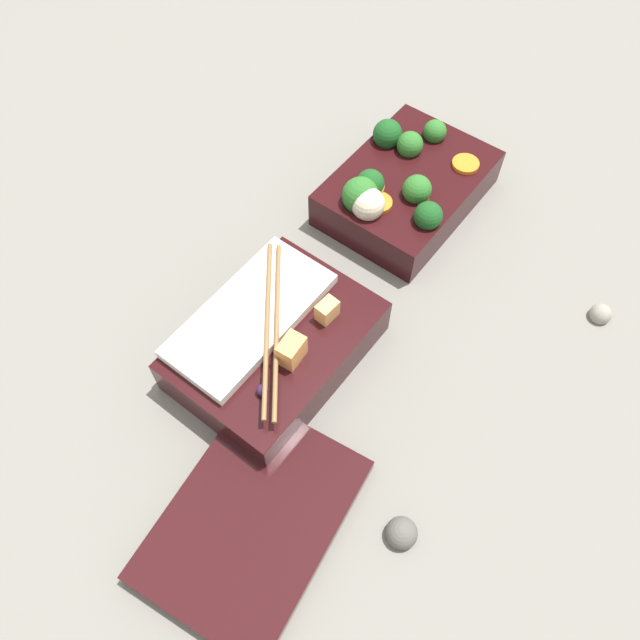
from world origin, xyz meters
The scene contains 6 objects.
ground_plane centered at (0.00, 0.00, 0.00)m, with size 3.00×3.00×0.00m, color slate.
bento_tray_vegetable centered at (-0.13, -0.01, 0.03)m, with size 0.21×0.15×0.08m.
bento_tray_rice centered at (0.14, 0.00, 0.03)m, with size 0.21×0.15×0.08m.
bento_lid centered at (0.29, 0.10, 0.01)m, with size 0.21×0.15×0.02m, color black.
pebble_0 centered at (-0.12, 0.27, 0.01)m, with size 0.02×0.02×0.02m, color gray.
pebble_1 centered at (0.22, 0.22, 0.01)m, with size 0.03×0.03×0.03m, color #595651.
Camera 1 is at (0.37, 0.25, 0.61)m, focal length 35.00 mm.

